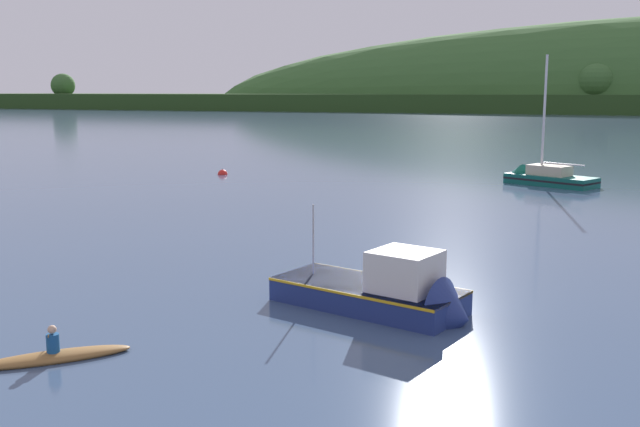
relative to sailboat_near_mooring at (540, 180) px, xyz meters
name	(u,v)px	position (x,y,z in m)	size (l,w,h in m)	color
sailboat_near_mooring	(540,180)	(0.00, 0.00, 0.00)	(7.47, 5.03, 10.29)	#0F564C
fishing_boat_moored	(388,297)	(0.09, -33.66, 0.15)	(6.77, 3.68, 3.94)	navy
canoe_with_paddler	(54,356)	(-6.23, -41.01, -0.20)	(3.10, 3.29, 1.02)	brown
mooring_buoy_foreground	(223,174)	(-24.36, -4.31, -0.30)	(0.79, 0.79, 0.87)	red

